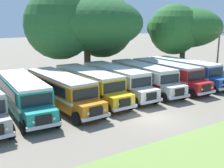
% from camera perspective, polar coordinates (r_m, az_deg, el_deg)
% --- Properties ---
extents(ground_plane, '(220.00, 220.00, 0.00)m').
position_cam_1_polar(ground_plane, '(22.26, 8.61, -6.94)').
color(ground_plane, slate).
extents(parked_bus_slot_1, '(3.18, 10.91, 2.82)m').
position_cam_1_polar(parked_bus_slot_1, '(24.35, -17.69, -1.79)').
color(parked_bus_slot_1, teal).
rests_on(parked_bus_slot_1, ground_plane).
extents(parked_bus_slot_2, '(3.08, 10.89, 2.82)m').
position_cam_1_polar(parked_bus_slot_2, '(25.03, -10.36, -0.99)').
color(parked_bus_slot_2, orange).
rests_on(parked_bus_slot_2, ground_plane).
extents(parked_bus_slot_3, '(2.87, 10.86, 2.82)m').
position_cam_1_polar(parked_bus_slot_3, '(26.92, -4.71, 0.16)').
color(parked_bus_slot_3, yellow).
rests_on(parked_bus_slot_3, ground_plane).
extents(parked_bus_slot_4, '(2.89, 10.87, 2.82)m').
position_cam_1_polar(parked_bus_slot_4, '(28.77, 0.77, 1.03)').
color(parked_bus_slot_4, silver).
rests_on(parked_bus_slot_4, ground_plane).
extents(parked_bus_slot_5, '(3.35, 10.94, 2.82)m').
position_cam_1_polar(parked_bus_slot_5, '(30.49, 6.42, 1.64)').
color(parked_bus_slot_5, silver).
rests_on(parked_bus_slot_5, ground_plane).
extents(parked_bus_slot_6, '(2.98, 10.88, 2.82)m').
position_cam_1_polar(parked_bus_slot_6, '(32.29, 11.07, 2.11)').
color(parked_bus_slot_6, red).
rests_on(parked_bus_slot_6, ground_plane).
extents(parked_bus_slot_7, '(2.76, 10.85, 2.82)m').
position_cam_1_polar(parked_bus_slot_7, '(34.62, 14.69, 2.65)').
color(parked_bus_slot_7, '#23519E').
rests_on(parked_bus_slot_7, ground_plane).
extents(broad_shade_tree, '(15.68, 15.71, 12.01)m').
position_cam_1_polar(broad_shade_tree, '(36.83, -5.83, 12.37)').
color(broad_shade_tree, brown).
rests_on(broad_shade_tree, ground_plane).
extents(secondary_tree, '(11.80, 11.00, 9.72)m').
position_cam_1_polar(secondary_tree, '(42.90, 13.82, 11.14)').
color(secondary_tree, brown).
rests_on(secondary_tree, ground_plane).
extents(utility_pole, '(1.80, 0.20, 6.64)m').
position_cam_1_polar(utility_pole, '(36.80, 20.82, 5.93)').
color(utility_pole, brown).
rests_on(utility_pole, ground_plane).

